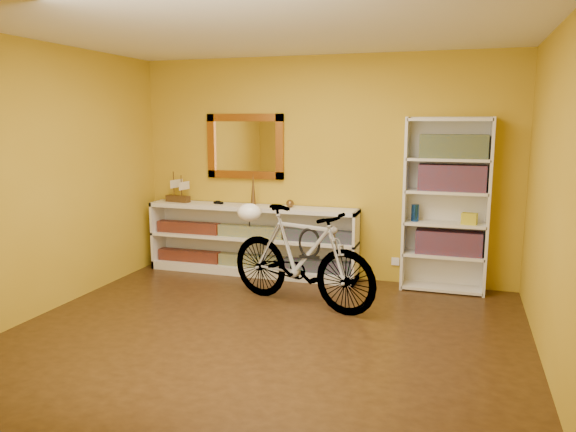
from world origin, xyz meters
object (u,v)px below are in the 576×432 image
(bicycle, at_px, (301,257))
(helmet, at_px, (249,213))
(console_unit, at_px, (252,240))
(bookcase, at_px, (446,206))

(bicycle, relative_size, helmet, 6.65)
(bicycle, distance_m, helmet, 0.77)
(console_unit, relative_size, bookcase, 1.37)
(helmet, bearing_deg, bicycle, -17.57)
(bookcase, distance_m, bicycle, 1.72)
(bookcase, relative_size, bicycle, 1.10)
(bookcase, height_order, bicycle, bookcase)
(helmet, bearing_deg, console_unit, 109.97)
(bookcase, bearing_deg, bicycle, -144.58)
(console_unit, height_order, helmet, helmet)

